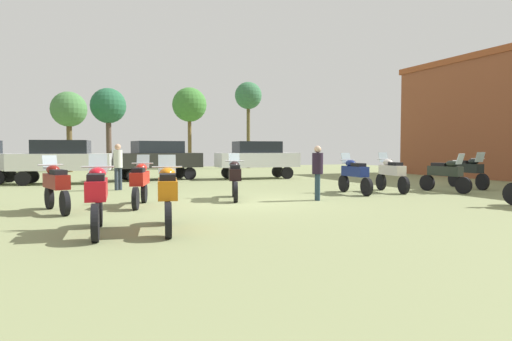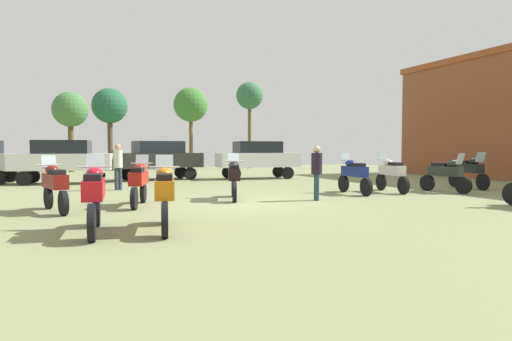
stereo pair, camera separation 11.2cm
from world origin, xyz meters
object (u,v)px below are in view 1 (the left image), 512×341
motorcycle_5 (168,193)px  tree_4 (69,110)px  motorcycle_6 (140,181)px  person_1 (318,169)px  motorcycle_13 (235,177)px  person_2 (118,163)px  motorcycle_12 (97,195)px  motorcycle_8 (56,184)px  car_4 (62,158)px  motorcycle_7 (392,173)px  motorcycle_10 (468,170)px  motorcycle_1 (446,173)px  motorcycle_2 (354,174)px  car_1 (158,157)px  tree_7 (189,105)px  tree_1 (248,97)px  tree_5 (108,107)px  car_2 (257,157)px

motorcycle_5 → tree_4: 24.69m
motorcycle_6 → tree_4: 20.76m
motorcycle_6 → person_1: bearing=8.8°
motorcycle_13 → person_2: 5.65m
motorcycle_12 → person_1: person_1 is taller
motorcycle_8 → car_4: car_4 is taller
motorcycle_7 → motorcycle_10: bearing=8.8°
motorcycle_5 → motorcycle_7: 10.37m
motorcycle_1 → motorcycle_2: size_ratio=0.95×
motorcycle_1 → motorcycle_6: (-11.02, 0.28, 0.00)m
motorcycle_13 → car_4: car_4 is taller
motorcycle_7 → tree_4: 22.98m
car_1 → motorcycle_2: bearing=-159.8°
tree_7 → car_1: bearing=-111.8°
motorcycle_2 → motorcycle_8: bearing=-170.8°
tree_1 → tree_4: tree_1 is taller
motorcycle_8 → tree_1: (13.85, 21.80, 5.14)m
car_1 → tree_5: bearing=-0.7°
motorcycle_1 → motorcycle_10: motorcycle_10 is taller
motorcycle_2 → tree_5: (-6.80, 21.69, 4.01)m
car_1 → car_2: (5.09, -1.09, 0.00)m
motorcycle_7 → car_4: size_ratio=0.49×
motorcycle_1 → car_2: bearing=-80.9°
motorcycle_2 → tree_4: 22.24m
motorcycle_1 → tree_4: size_ratio=0.37×
motorcycle_1 → tree_4: 24.62m
tree_4 → motorcycle_8: bearing=-90.6°
motorcycle_5 → car_1: car_1 is taller
motorcycle_10 → tree_5: 25.26m
motorcycle_7 → motorcycle_10: (3.83, -0.04, 0.01)m
motorcycle_12 → person_2: 9.13m
motorcycle_8 → car_2: (9.57, 9.65, 0.46)m
motorcycle_6 → person_2: size_ratio=1.18×
motorcycle_12 → tree_5: 26.45m
car_1 → person_1: size_ratio=2.64×
motorcycle_5 → tree_7: tree_7 is taller
motorcycle_10 → tree_5: tree_5 is taller
motorcycle_12 → motorcycle_1: bearing=21.2°
motorcycle_13 → tree_7: tree_7 is taller
motorcycle_10 → tree_7: bearing=-64.5°
motorcycle_6 → car_2: bearing=67.7°
motorcycle_10 → car_4: bearing=-21.3°
person_2 → motorcycle_1: bearing=-54.1°
motorcycle_1 → car_2: (-3.60, 9.54, 0.46)m
motorcycle_5 → car_4: 13.59m
motorcycle_2 → car_4: bearing=141.5°
car_1 → tree_5: size_ratio=0.74×
car_2 → tree_1: size_ratio=0.63×
motorcycle_8 → tree_1: bearing=42.4°
motorcycle_5 → car_1: size_ratio=0.49×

